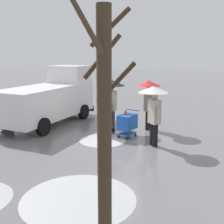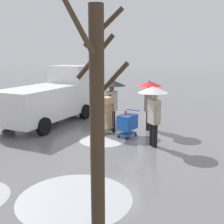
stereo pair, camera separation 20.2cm
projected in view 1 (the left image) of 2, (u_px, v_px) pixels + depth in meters
ground_plane at (113, 138)px, 11.14m from camera, size 90.00×90.00×0.00m
slush_patch_under_van at (79, 199)px, 6.47m from camera, size 2.62×2.62×0.01m
slush_patch_mid_street at (103, 140)px, 10.81m from camera, size 1.75×1.75×0.01m
cargo_van_parked_right at (50, 98)px, 13.29m from camera, size 2.40×5.43×2.60m
shopping_cart_vendor at (127, 123)px, 11.16m from camera, size 0.64×0.87×1.04m
hand_dolly_boxes at (105, 113)px, 11.51m from camera, size 0.54×0.72×1.52m
pedestrian_pink_side at (112, 93)px, 12.07m from camera, size 1.04×1.04×2.15m
pedestrian_black_side at (149, 93)px, 11.99m from camera, size 1.04×1.04×2.15m
pedestrian_white_side at (154, 102)px, 9.91m from camera, size 1.04×1.04×2.15m
bare_tree_near at (104, 124)px, 4.65m from camera, size 0.89×0.94×4.08m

